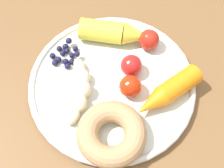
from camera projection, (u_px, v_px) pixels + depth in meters
name	position (u px, v px, depth m)	size (l,w,h in m)	color
dining_table	(128.00, 111.00, 0.67)	(1.14, 0.92, 0.71)	brown
plate	(112.00, 85.00, 0.60)	(0.30, 0.30, 0.02)	silver
banana	(81.00, 90.00, 0.57)	(0.08, 0.12, 0.03)	beige
carrot_orange	(168.00, 92.00, 0.57)	(0.13, 0.06, 0.04)	orange
carrot_yellow	(117.00, 33.00, 0.62)	(0.14, 0.11, 0.04)	yellow
donut	(111.00, 134.00, 0.53)	(0.11, 0.11, 0.04)	tan
blueberry_pile	(65.00, 55.00, 0.62)	(0.06, 0.06, 0.02)	#191638
tomato_near	(149.00, 40.00, 0.62)	(0.04, 0.04, 0.04)	red
tomato_mid	(129.00, 85.00, 0.57)	(0.04, 0.04, 0.04)	red
tomato_far	(131.00, 66.00, 0.59)	(0.04, 0.04, 0.04)	red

